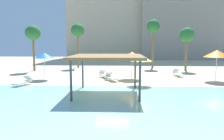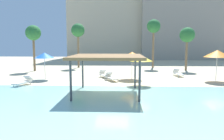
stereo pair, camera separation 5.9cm
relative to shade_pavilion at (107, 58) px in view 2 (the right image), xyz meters
The scene contains 17 objects.
ground_plane 2.79m from the shade_pavilion, 75.04° to the left, with size 80.00×80.00×0.00m, color beige.
lagoon_water 4.84m from the shade_pavilion, 85.83° to the right, with size 44.00×13.50×0.04m, color #99D1C6.
shade_pavilion is the anchor object (origin of this frame).
beach_umbrella_blue_0 8.97m from the shade_pavilion, 136.58° to the left, with size 1.92×1.92×2.59m.
beach_umbrella_orange_1 6.99m from the shade_pavilion, 72.99° to the left, with size 2.28×2.28×2.68m.
beach_umbrella_yellow_2 4.44m from the shade_pavilion, 53.71° to the left, with size 1.93×1.93×2.54m.
beach_umbrella_orange_3 11.42m from the shade_pavilion, 30.37° to the left, with size 2.42×2.42×2.89m.
lounge_chair_0 8.02m from the shade_pavilion, 158.37° to the left, with size 1.11×1.99×0.74m.
lounge_chair_2 5.92m from the shade_pavilion, 89.75° to the left, with size 1.36×1.97×0.74m.
lounge_chair_3 7.71m from the shade_pavilion, 95.86° to the left, with size 1.32×1.98×0.74m.
lounge_chair_4 11.35m from the shade_pavilion, 50.63° to the left, with size 0.76×1.94×0.74m.
palm_tree_0 17.35m from the shade_pavilion, 107.54° to the left, with size 1.90×1.90×6.29m.
palm_tree_1 17.74m from the shade_pavilion, 71.51° to the left, with size 1.90×1.90×6.83m.
palm_tree_2 16.55m from the shade_pavilion, 55.35° to the left, with size 1.90×1.90×5.51m.
palm_tree_3 16.02m from the shade_pavilion, 129.10° to the left, with size 1.90×1.90×5.74m.
hotel_block_0 39.47m from the shade_pavilion, 93.39° to the left, with size 17.13×12.00×20.85m, color beige.
hotel_block_1 40.08m from the shade_pavilion, 65.88° to the left, with size 21.67×10.80×18.46m, color #9E9384.
Camera 2 is at (0.63, -15.85, 3.51)m, focal length 34.88 mm.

